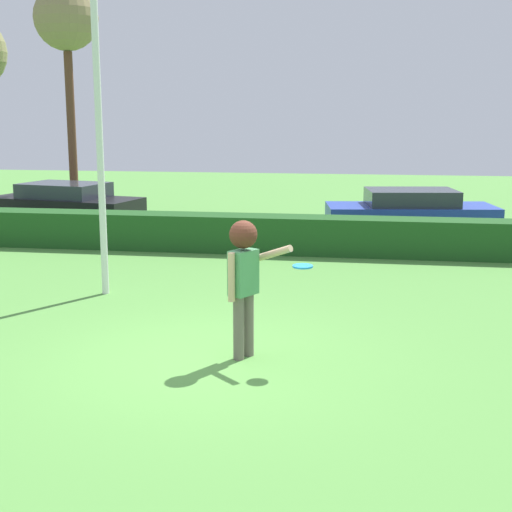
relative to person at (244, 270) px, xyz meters
name	(u,v)px	position (x,y,z in m)	size (l,w,h in m)	color
ground_plane	(206,359)	(-0.47, -0.16, -1.17)	(60.00, 60.00, 0.00)	#54913F
person	(244,270)	(0.00, 0.00, 0.00)	(0.84, 0.51, 1.80)	#6A5F57
frisbee	(303,266)	(0.76, -0.09, 0.09)	(0.26, 0.26, 0.03)	#268CE5
lamppost	(98,103)	(-3.02, 2.96, 2.13)	(0.24, 0.24, 5.97)	silver
hedge_row	(281,234)	(-0.47, 7.31, -0.75)	(18.59, 0.90, 0.84)	#1E4D1D
parked_car_black	(65,203)	(-6.85, 9.97, -0.48)	(4.45, 2.50, 1.25)	black
parked_car_blue	(411,212)	(2.55, 9.73, -0.48)	(4.41, 2.30, 1.25)	#263FA5
maple_tree	(66,23)	(-7.38, 11.87, 4.55)	(1.87, 1.87, 6.80)	brown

